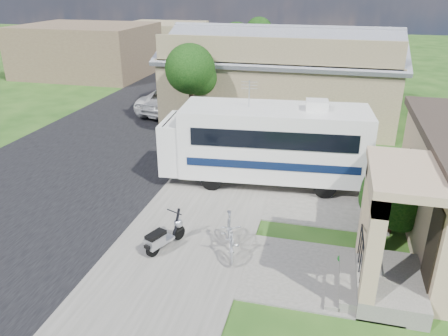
% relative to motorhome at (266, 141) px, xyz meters
% --- Properties ---
extents(ground, '(120.00, 120.00, 0.00)m').
position_rel_motorhome_xyz_m(ground, '(-0.63, -4.50, -1.68)').
color(ground, '#183F11').
extents(street_slab, '(9.00, 80.00, 0.02)m').
position_rel_motorhome_xyz_m(street_slab, '(-8.13, 5.50, -1.67)').
color(street_slab, black).
rests_on(street_slab, ground).
extents(sidewalk_slab, '(4.00, 80.00, 0.06)m').
position_rel_motorhome_xyz_m(sidewalk_slab, '(-1.63, 5.50, -1.65)').
color(sidewalk_slab, '#5D5A54').
rests_on(sidewalk_slab, ground).
extents(driveway_slab, '(7.00, 6.00, 0.05)m').
position_rel_motorhome_xyz_m(driveway_slab, '(0.87, -0.00, -1.65)').
color(driveway_slab, '#5D5A54').
rests_on(driveway_slab, ground).
extents(walk_slab, '(4.00, 3.00, 0.05)m').
position_rel_motorhome_xyz_m(walk_slab, '(2.37, -5.50, -1.65)').
color(walk_slab, '#5D5A54').
rests_on(walk_slab, ground).
extents(warehouse, '(12.50, 8.40, 5.04)m').
position_rel_motorhome_xyz_m(warehouse, '(-0.63, 9.46, 0.31)').
color(warehouse, '#77684A').
rests_on(warehouse, ground).
extents(distant_bldg_far, '(10.00, 8.00, 4.00)m').
position_rel_motorhome_xyz_m(distant_bldg_far, '(-17.63, 17.50, 0.32)').
color(distant_bldg_far, brown).
rests_on(distant_bldg_far, ground).
extents(distant_bldg_near, '(8.00, 7.00, 3.20)m').
position_rel_motorhome_xyz_m(distant_bldg_near, '(-15.63, 29.50, -0.08)').
color(distant_bldg_near, '#77684A').
rests_on(distant_bldg_near, ground).
extents(street_tree_a, '(2.44, 2.40, 4.58)m').
position_rel_motorhome_xyz_m(street_tree_a, '(-4.33, 4.55, 1.57)').
color(street_tree_a, '#301D15').
rests_on(street_tree_a, ground).
extents(street_tree_b, '(2.44, 2.40, 4.73)m').
position_rel_motorhome_xyz_m(street_tree_b, '(-4.33, 14.55, 1.71)').
color(street_tree_b, '#301D15').
rests_on(street_tree_b, ground).
extents(street_tree_c, '(2.44, 2.40, 4.42)m').
position_rel_motorhome_xyz_m(street_tree_c, '(-4.33, 23.55, 1.43)').
color(street_tree_c, '#301D15').
rests_on(street_tree_c, ground).
extents(motorhome, '(7.81, 3.08, 3.91)m').
position_rel_motorhome_xyz_m(motorhome, '(0.00, 0.00, 0.00)').
color(motorhome, white).
rests_on(motorhome, ground).
extents(shrub, '(2.24, 2.14, 2.75)m').
position_rel_motorhome_xyz_m(shrub, '(4.42, -2.69, -0.27)').
color(shrub, '#301D15').
rests_on(shrub, ground).
extents(scooter, '(0.84, 1.50, 1.03)m').
position_rel_motorhome_xyz_m(scooter, '(-2.08, -5.41, -1.22)').
color(scooter, black).
rests_on(scooter, ground).
extents(bicycle, '(1.07, 1.98, 1.14)m').
position_rel_motorhome_xyz_m(bicycle, '(-0.19, -5.09, -1.11)').
color(bicycle, '#B5B6BD').
rests_on(bicycle, ground).
extents(pickup_truck, '(3.71, 6.17, 1.60)m').
position_rel_motorhome_xyz_m(pickup_truck, '(-6.65, 8.66, -0.88)').
color(pickup_truck, silver).
rests_on(pickup_truck, ground).
extents(van, '(2.91, 5.65, 1.57)m').
position_rel_motorhome_xyz_m(van, '(-7.12, 15.80, -0.89)').
color(van, silver).
rests_on(van, ground).
extents(garden_hose, '(0.37, 0.37, 0.17)m').
position_rel_motorhome_xyz_m(garden_hose, '(3.00, -4.84, -1.60)').
color(garden_hose, '#166F1B').
rests_on(garden_hose, ground).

